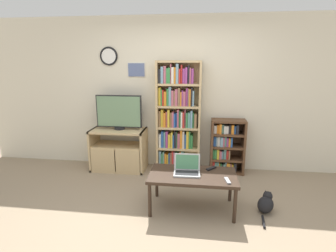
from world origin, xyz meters
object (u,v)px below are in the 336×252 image
bookshelf_tall (177,117)px  television (119,112)px  coffee_table (193,177)px  remote_near_laptop (211,168)px  remote_far_from_laptop (227,181)px  bookshelf_short (226,146)px  laptop (187,169)px  tv_stand (119,150)px  cat (266,203)px

bookshelf_tall → television: bearing=-172.8°
television → coffee_table: (1.30, -1.17, -0.59)m
coffee_table → remote_near_laptop: 0.31m
coffee_table → remote_far_from_laptop: (0.41, -0.16, 0.06)m
television → bookshelf_short: bearing=3.0°
bookshelf_tall → laptop: size_ratio=5.55×
bookshelf_short → tv_stand: bearing=-175.9°
tv_stand → remote_near_laptop: tv_stand is taller
bookshelf_tall → cat: size_ratio=3.57×
bookshelf_short → remote_far_from_laptop: bookshelf_short is taller
television → remote_near_laptop: bearing=-32.5°
bookshelf_short → remote_near_laptop: (-0.28, -1.08, 0.04)m
bookshelf_short → remote_far_from_laptop: size_ratio=5.56×
bookshelf_short → laptop: size_ratio=2.72×
tv_stand → bookshelf_tall: (1.00, 0.16, 0.57)m
laptop → television: bearing=134.6°
television → bookshelf_tall: bookshelf_tall is taller
cat → remote_far_from_laptop: bearing=-130.0°
bookshelf_tall → bookshelf_short: (0.84, -0.03, -0.48)m
television → cat: television is taller
coffee_table → remote_near_laptop: (0.24, 0.19, 0.06)m
coffee_table → laptop: bearing=163.6°
bookshelf_tall → cat: (1.25, -1.25, -0.82)m
tv_stand → coffee_table: size_ratio=0.86×
coffee_table → remote_far_from_laptop: remote_far_from_laptop is taller
bookshelf_tall → coffee_table: (0.32, -1.29, -0.50)m
tv_stand → bookshelf_tall: bearing=9.0°
remote_far_from_laptop → bookshelf_short: bearing=76.2°
bookshelf_short → coffee_table: (-0.51, -1.26, -0.02)m
coffee_table → bookshelf_tall: bearing=104.1°
remote_far_from_laptop → cat: (0.51, 0.20, -0.38)m
cat → laptop: bearing=-150.2°
cat → tv_stand: bearing=-177.1°
tv_stand → remote_near_laptop: 1.83m
coffee_table → bookshelf_short: bearing=68.0°
tv_stand → remote_far_from_laptop: 2.17m
television → remote_near_laptop: television is taller
coffee_table → television: bearing=138.1°
laptop → remote_near_laptop: size_ratio=2.26×
tv_stand → laptop: tv_stand is taller
coffee_table → cat: coffee_table is taller
laptop → remote_far_from_laptop: size_ratio=2.04×
coffee_table → laptop: size_ratio=3.24×
tv_stand → laptop: (1.25, -1.11, 0.17)m
tv_stand → cat: size_ratio=1.78×
tv_stand → television: (0.02, 0.04, 0.66)m
remote_near_laptop → television: bearing=-171.1°
television → bookshelf_short: (1.82, 0.10, -0.57)m
remote_near_laptop → remote_far_from_laptop: same height
bookshelf_short → cat: bookshelf_short is taller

